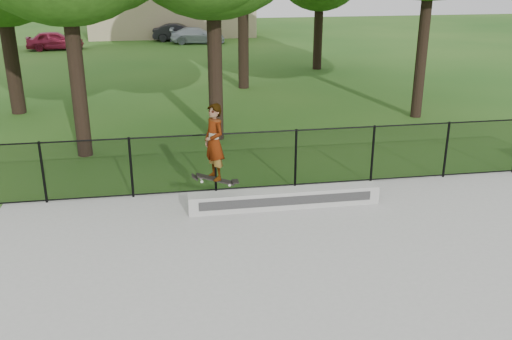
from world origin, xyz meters
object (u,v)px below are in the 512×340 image
object	(u,v)px
grind_ledge	(285,198)
car_a	(55,40)
car_c	(197,35)
car_b	(178,32)
skater_airborne	(214,144)

from	to	relation	value
grind_ledge	car_a	xyz separation A→B (m)	(-9.10, 26.66, 0.32)
grind_ledge	car_c	xyz separation A→B (m)	(0.04, 28.08, 0.27)
car_c	car_b	bearing A→B (deg)	44.26
car_a	skater_airborne	xyz separation A→B (m)	(7.49, -26.91, 1.17)
skater_airborne	grind_ledge	bearing A→B (deg)	8.99
skater_airborne	car_c	bearing A→B (deg)	86.66
car_b	skater_airborne	distance (m)	29.88
car_c	grind_ledge	bearing A→B (deg)	-174.67
car_b	car_c	world-z (taller)	car_b
car_c	skater_airborne	xyz separation A→B (m)	(-1.65, -28.33, 1.23)
skater_airborne	car_b	bearing A→B (deg)	89.18
grind_ledge	car_a	bearing A→B (deg)	108.86
car_a	car_b	bearing A→B (deg)	-75.13
grind_ledge	car_b	size ratio (longest dim) A/B	1.36
car_a	car_b	distance (m)	8.45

